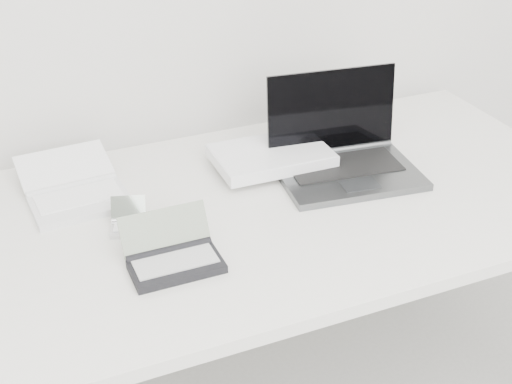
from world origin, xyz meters
name	(u,v)px	position (x,y,z in m)	size (l,w,h in m)	color
desk	(261,221)	(0.00, 1.55, 0.68)	(1.60, 0.80, 0.73)	white
laptop_large	(312,156)	(0.18, 1.65, 0.77)	(0.47, 0.35, 0.23)	#535658
netbook_open_white	(76,192)	(-0.38, 1.75, 0.75)	(0.23, 0.29, 0.05)	white
pda_silver	(128,223)	(-0.30, 1.57, 0.74)	(0.10, 0.11, 0.05)	silver
palmtop_charcoal	(173,257)	(-0.25, 1.40, 0.75)	(0.18, 0.14, 0.09)	black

